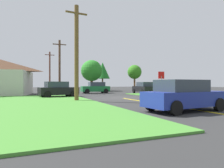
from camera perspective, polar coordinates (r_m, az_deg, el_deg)
ground_plane at (r=20.20m, az=2.10°, el=-3.90°), size 120.00×120.00×0.00m
grass_verge_right at (r=23.01m, az=29.08°, el=-3.32°), size 12.00×20.00×0.08m
grass_verge_left at (r=14.48m, az=-27.49°, el=-5.38°), size 12.00×20.00×0.08m
lane_stripe_center at (r=13.35m, az=16.49°, el=-5.98°), size 0.20×14.00×0.01m
stop_sign at (r=21.60m, az=13.81°, el=1.34°), size 0.74×0.07×2.67m
car_approaching_junction at (r=29.41m, az=-4.68°, el=-1.05°), size 4.11×2.23×1.62m
car_on_crossroad at (r=28.62m, az=9.05°, el=-1.08°), size 2.32×4.49×1.62m
parked_car_near_building at (r=21.71m, az=-15.10°, el=-1.49°), size 4.10×2.59×1.62m
car_behind_on_main_road at (r=11.05m, az=19.72°, el=-3.11°), size 4.56×2.29×1.62m
utility_pole_near at (r=16.65m, az=-10.03°, el=8.88°), size 1.80×0.34×7.73m
utility_pole_mid at (r=28.37m, az=-14.66°, el=4.94°), size 1.80×0.29×7.33m
utility_pole_far at (r=40.19m, az=-17.25°, el=3.63°), size 1.79×0.44×7.47m
oak_tree_left at (r=42.12m, az=-2.70°, el=3.82°), size 3.07×3.07×5.81m
pine_tree_center at (r=36.41m, az=-5.80°, el=3.77°), size 3.81×3.81×5.64m
oak_tree_right at (r=37.61m, az=6.41°, el=3.37°), size 2.61×2.61×4.87m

